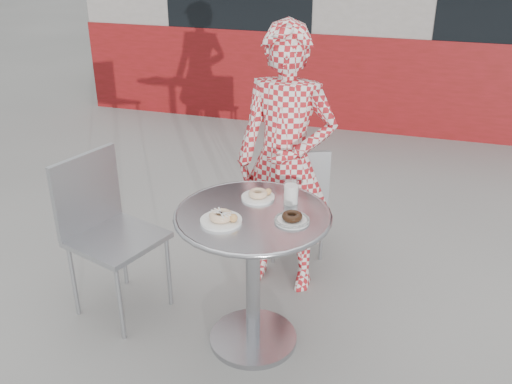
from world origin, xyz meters
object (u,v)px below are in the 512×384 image
(bistro_table, at_px, (253,247))
(chair_left, at_px, (119,267))
(seated_person, at_px, (285,163))
(plate_near, at_px, (222,218))
(chair_far, at_px, (294,218))
(plate_far, at_px, (259,195))
(plate_checker, at_px, (292,219))
(milk_cup, at_px, (291,193))

(bistro_table, bearing_deg, chair_left, 175.82)
(seated_person, relative_size, plate_near, 8.09)
(chair_far, height_order, plate_far, plate_far)
(chair_far, bearing_deg, chair_left, 26.43)
(chair_left, xyz_separation_m, plate_far, (0.80, 0.11, 0.52))
(plate_checker, bearing_deg, chair_far, 101.73)
(bistro_table, bearing_deg, plate_far, 96.69)
(bistro_table, distance_m, plate_near, 0.27)
(chair_left, bearing_deg, plate_checker, -76.42)
(milk_cup, bearing_deg, plate_checker, -74.78)
(milk_cup, bearing_deg, plate_near, -133.61)
(plate_far, xyz_separation_m, milk_cup, (0.17, -0.01, 0.04))
(plate_near, bearing_deg, plate_far, 71.87)
(bistro_table, xyz_separation_m, milk_cup, (0.15, 0.16, 0.25))
(seated_person, relative_size, plate_far, 9.41)
(chair_far, xyz_separation_m, chair_left, (-0.81, -0.93, 0.04))
(plate_far, bearing_deg, plate_near, -108.13)
(chair_far, xyz_separation_m, plate_far, (-0.01, -0.82, 0.56))
(bistro_table, bearing_deg, milk_cup, 45.67)
(chair_left, relative_size, milk_cup, 7.69)
(chair_far, distance_m, plate_far, 0.99)
(chair_left, distance_m, milk_cup, 1.12)
(bistro_table, relative_size, chair_left, 0.85)
(plate_near, xyz_separation_m, milk_cup, (0.27, 0.28, 0.04))
(plate_near, distance_m, milk_cup, 0.39)
(chair_far, height_order, seated_person, seated_person)
(chair_far, xyz_separation_m, milk_cup, (0.16, -0.83, 0.60))
(plate_near, bearing_deg, seated_person, 80.39)
(chair_far, distance_m, plate_near, 1.25)
(milk_cup, bearing_deg, chair_far, 100.96)
(chair_far, bearing_deg, plate_checker, 79.19)
(bistro_table, relative_size, seated_person, 0.49)
(bistro_table, xyz_separation_m, plate_far, (-0.02, 0.17, 0.21))
(seated_person, distance_m, plate_near, 0.75)
(bistro_table, height_order, plate_far, plate_far)
(chair_left, height_order, milk_cup, chair_left)
(plate_far, relative_size, plate_checker, 1.01)
(plate_near, relative_size, plate_checker, 1.17)
(seated_person, bearing_deg, chair_far, 95.34)
(plate_far, height_order, milk_cup, milk_cup)
(plate_near, bearing_deg, plate_checker, 17.44)
(chair_far, height_order, milk_cup, milk_cup)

